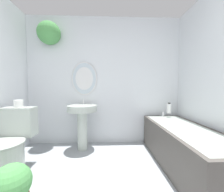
% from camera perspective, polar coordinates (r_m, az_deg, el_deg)
% --- Properties ---
extents(wall_back, '(2.99, 0.40, 2.40)m').
position_cam_1_polar(wall_back, '(2.66, -5.98, 8.56)').
color(wall_back, silver).
rests_on(wall_back, ground_plane).
extents(toilet, '(0.45, 0.64, 0.80)m').
position_cam_1_polar(toilet, '(2.18, -37.02, -16.89)').
color(toilet, '#B2BCB2').
rests_on(toilet, ground_plane).
extents(pedestal_sink, '(0.50, 0.50, 0.87)m').
position_cam_1_polar(pedestal_sink, '(2.43, -12.27, -8.75)').
color(pedestal_sink, '#B2BCB2').
rests_on(pedestal_sink, ground_plane).
extents(bathtub, '(0.66, 1.66, 0.61)m').
position_cam_1_polar(bathtub, '(2.20, 28.12, -18.02)').
color(bathtub, '#4C4742').
rests_on(bathtub, ground_plane).
extents(shampoo_bottle, '(0.08, 0.08, 0.19)m').
position_cam_1_polar(shampoo_bottle, '(2.71, 22.63, -4.71)').
color(shampoo_bottle, white).
rests_on(shampoo_bottle, bathtub).
extents(potted_plant, '(0.32, 0.32, 0.43)m').
position_cam_1_polar(potted_plant, '(1.63, -36.30, -28.55)').
color(potted_plant, '#9E6042').
rests_on(potted_plant, ground_plane).
extents(toilet_paper_roll, '(0.11, 0.11, 0.10)m').
position_cam_1_polar(toilet_paper_roll, '(2.24, -34.32, -2.64)').
color(toilet_paper_roll, white).
rests_on(toilet_paper_roll, toilet).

